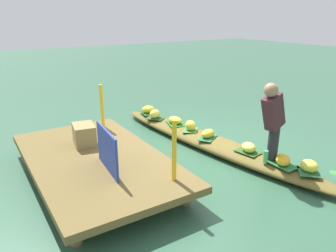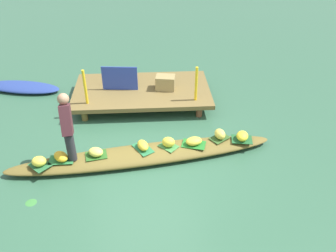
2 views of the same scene
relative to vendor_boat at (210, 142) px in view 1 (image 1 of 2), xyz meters
name	(u,v)px [view 1 (image 1 of 2)]	position (x,y,z in m)	size (l,w,h in m)	color
canal_water	(210,147)	(0.00, 0.00, -0.10)	(40.00, 40.00, 0.00)	#315C42
dock_platform	(96,160)	(-0.01, 2.19, 0.19)	(3.20, 1.80, 0.35)	brown
vendor_boat	(210,142)	(0.00, 0.00, 0.00)	(5.04, 0.64, 0.21)	brown
leaf_mat_0	(208,137)	(0.00, 0.05, 0.11)	(0.44, 0.25, 0.01)	#277040
banana_bunch_0	(208,134)	(0.00, 0.05, 0.18)	(0.31, 0.19, 0.15)	gold
leaf_mat_1	(190,130)	(0.48, 0.09, 0.11)	(0.34, 0.26, 0.01)	#3E7E3D
banana_bunch_1	(191,125)	(0.48, 0.09, 0.21)	(0.25, 0.20, 0.20)	yellow
leaf_mat_2	(248,152)	(-0.86, -0.10, 0.11)	(0.39, 0.28, 0.01)	#295B1F
banana_bunch_2	(249,147)	(-0.86, -0.10, 0.18)	(0.28, 0.21, 0.15)	#E9E257
leaf_mat_3	(282,164)	(-1.47, -0.19, 0.11)	(0.44, 0.28, 0.01)	#2A753A
banana_bunch_3	(283,160)	(-1.47, -0.19, 0.18)	(0.32, 0.21, 0.15)	yellow
leaf_mat_4	(148,113)	(1.93, 0.23, 0.11)	(0.40, 0.29, 0.01)	#1E542A
banana_bunch_4	(148,109)	(1.93, 0.23, 0.19)	(0.28, 0.23, 0.16)	yellow
leaf_mat_5	(175,123)	(0.97, 0.13, 0.11)	(0.44, 0.29, 0.01)	#226F25
banana_bunch_5	(175,120)	(0.97, 0.13, 0.18)	(0.32, 0.22, 0.15)	yellow
leaf_mat_6	(308,171)	(-1.83, -0.32, 0.11)	(0.36, 0.28, 0.01)	#286236
banana_bunch_6	(309,166)	(-1.83, -0.32, 0.20)	(0.26, 0.22, 0.17)	yellow
leaf_mat_7	(155,118)	(1.50, 0.30, 0.11)	(0.37, 0.25, 0.01)	#2F5321
banana_bunch_7	(155,114)	(1.50, 0.30, 0.20)	(0.26, 0.19, 0.19)	#F1D951
vendor_person	(273,118)	(-1.28, -0.09, 0.80)	(0.24, 0.46, 1.23)	#28282D
water_bottle	(266,157)	(-1.29, -0.02, 0.20)	(0.07, 0.07, 0.20)	#4EB766
market_banner	(107,150)	(-0.51, 2.19, 0.54)	(0.82, 0.03, 0.57)	#273D98
railing_post_west	(174,151)	(-1.21, 1.59, 0.65)	(0.06, 0.06, 0.79)	yellow
railing_post_east	(102,106)	(1.19, 1.59, 0.65)	(0.06, 0.06, 0.79)	yellow
produce_crate	(84,135)	(0.54, 2.16, 0.41)	(0.44, 0.32, 0.33)	olive
drifting_plant_0	(336,173)	(-1.85, -1.02, -0.10)	(0.17, 0.19, 0.01)	#387E37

